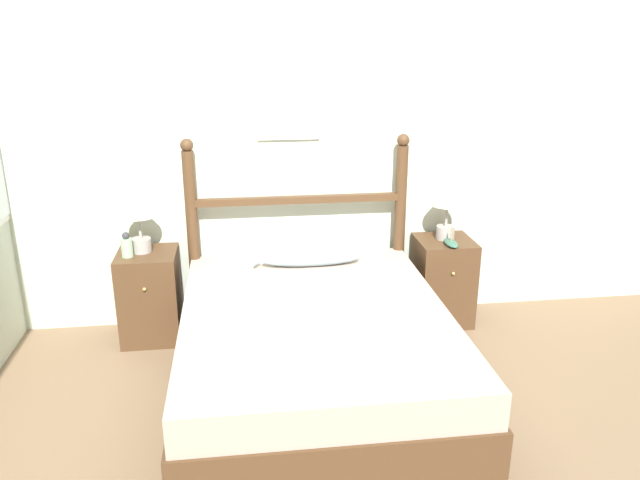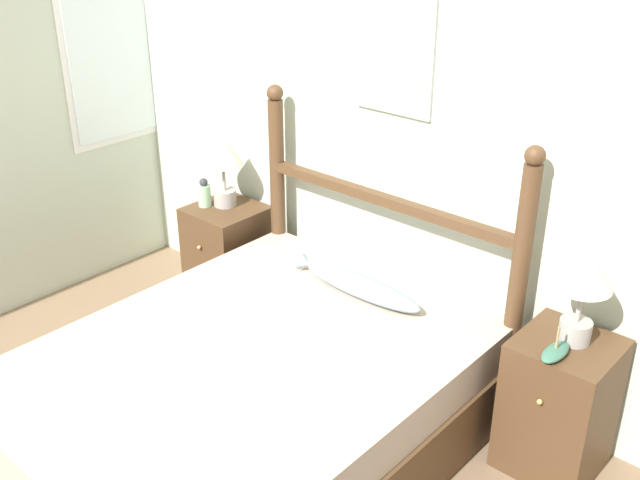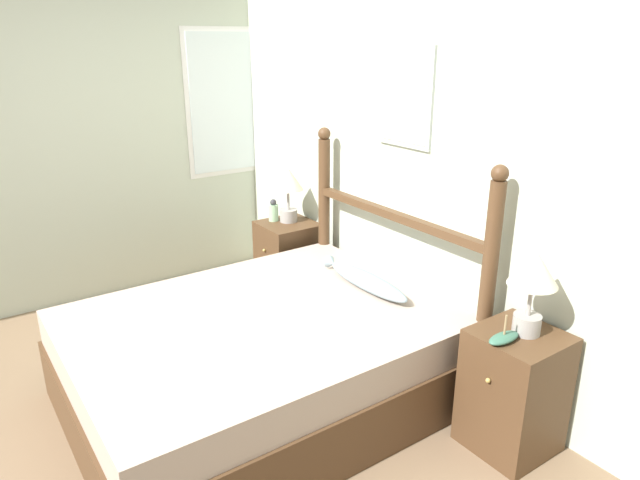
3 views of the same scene
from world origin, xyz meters
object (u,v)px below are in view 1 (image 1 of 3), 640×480
(model_boat, at_px, (451,243))
(nightstand_left, at_px, (150,296))
(fish_pillow, at_px, (309,259))
(bottle, at_px, (127,246))
(table_lamp_left, at_px, (138,210))
(nightstand_right, at_px, (442,280))
(bed, at_px, (315,352))
(table_lamp_right, at_px, (448,200))

(model_boat, bearing_deg, nightstand_left, 176.51)
(model_boat, xyz_separation_m, fish_pillow, (-1.02, -0.00, -0.07))
(bottle, bearing_deg, fish_pillow, -3.50)
(table_lamp_left, distance_m, fish_pillow, 1.21)
(nightstand_right, distance_m, fish_pillow, 1.06)
(nightstand_right, height_order, fish_pillow, nightstand_right)
(nightstand_right, distance_m, bottle, 2.29)
(nightstand_left, xyz_separation_m, fish_pillow, (1.12, -0.13, 0.27))
(bed, bearing_deg, model_boat, 34.23)
(table_lamp_left, distance_m, bottle, 0.25)
(table_lamp_right, height_order, fish_pillow, table_lamp_right)
(bed, height_order, fish_pillow, fish_pillow)
(table_lamp_right, bearing_deg, nightstand_right, -102.08)
(bottle, relative_size, fish_pillow, 0.23)
(table_lamp_right, relative_size, fish_pillow, 0.58)
(nightstand_right, relative_size, bottle, 3.70)
(fish_pillow, bearing_deg, model_boat, 0.13)
(table_lamp_right, distance_m, model_boat, 0.32)
(nightstand_left, bearing_deg, fish_pillow, -6.76)
(table_lamp_left, height_order, model_boat, table_lamp_left)
(nightstand_right, bearing_deg, table_lamp_right, 77.92)
(model_boat, height_order, fish_pillow, model_boat)
(nightstand_right, xyz_separation_m, bottle, (-2.25, -0.06, 0.40))
(nightstand_right, relative_size, fish_pillow, 0.86)
(table_lamp_left, xyz_separation_m, table_lamp_right, (2.17, -0.00, 0.00))
(bottle, bearing_deg, nightstand_right, 1.46)
(table_lamp_left, relative_size, table_lamp_right, 1.00)
(nightstand_left, relative_size, table_lamp_left, 1.49)
(table_lamp_right, bearing_deg, model_boat, -92.82)
(bed, height_order, table_lamp_left, table_lamp_left)
(nightstand_left, bearing_deg, table_lamp_right, 0.71)
(nightstand_left, height_order, table_lamp_right, table_lamp_right)
(bed, xyz_separation_m, fish_pillow, (0.05, 0.72, 0.32))
(nightstand_right, relative_size, model_boat, 3.37)
(bed, xyz_separation_m, nightstand_left, (-1.07, 0.86, 0.05))
(nightstand_left, bearing_deg, table_lamp_left, 136.37)
(table_lamp_left, relative_size, fish_pillow, 0.58)
(table_lamp_left, bearing_deg, fish_pillow, -8.03)
(nightstand_left, xyz_separation_m, table_lamp_left, (-0.03, 0.03, 0.62))
(nightstand_right, height_order, bottle, bottle)
(table_lamp_right, distance_m, bottle, 2.27)
(nightstand_right, relative_size, table_lamp_left, 1.49)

